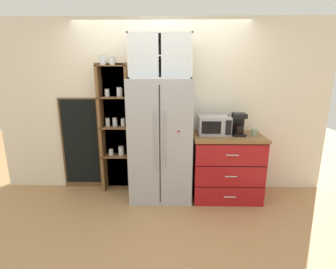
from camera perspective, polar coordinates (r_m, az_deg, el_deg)
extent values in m
plane|color=tan|center=(3.79, -1.57, -14.09)|extent=(10.68, 10.68, 0.00)
cube|color=silver|center=(3.77, -1.43, 6.27)|extent=(4.98, 0.10, 2.55)
cube|color=#ADAFB5|center=(3.50, -1.64, -1.35)|extent=(0.86, 0.62, 1.71)
cube|color=black|center=(3.20, -1.89, -2.85)|extent=(0.01, 0.01, 1.57)
cylinder|color=#ADAFB5|center=(3.17, -3.00, -1.42)|extent=(0.02, 0.02, 0.77)
cylinder|color=#ADAFB5|center=(3.16, -0.83, -1.43)|extent=(0.02, 0.02, 0.77)
cube|color=#A8161C|center=(3.14, 2.46, 0.71)|extent=(0.02, 0.01, 0.02)
cube|color=brown|center=(3.89, -11.67, 1.51)|extent=(0.49, 0.04, 1.92)
cube|color=brown|center=(3.82, -15.06, 1.08)|extent=(0.04, 0.22, 1.92)
cube|color=brown|center=(3.73, -9.04, 1.08)|extent=(0.04, 0.22, 1.92)
cube|color=brown|center=(3.88, -11.78, -4.78)|extent=(0.43, 0.22, 0.02)
cylinder|color=silver|center=(3.86, -13.00, -4.07)|extent=(0.07, 0.07, 0.09)
cylinder|color=#B77A38|center=(3.87, -12.99, -4.27)|extent=(0.06, 0.06, 0.06)
cylinder|color=#B2B2B7|center=(3.85, -13.04, -3.34)|extent=(0.06, 0.06, 0.01)
cylinder|color=silver|center=(3.83, -10.74, -3.78)|extent=(0.08, 0.08, 0.13)
cylinder|color=#2D2D2D|center=(3.84, -10.73, -4.07)|extent=(0.07, 0.07, 0.09)
cylinder|color=#B2B2B7|center=(3.81, -10.79, -2.74)|extent=(0.08, 0.08, 0.01)
cube|color=brown|center=(3.76, -12.11, 1.62)|extent=(0.43, 0.22, 0.02)
cylinder|color=silver|center=(3.78, -13.73, 2.67)|extent=(0.06, 0.06, 0.12)
cylinder|color=beige|center=(3.78, -13.71, 2.40)|extent=(0.05, 0.05, 0.08)
cylinder|color=#B2B2B7|center=(3.77, -13.78, 3.65)|extent=(0.06, 0.06, 0.01)
cylinder|color=silver|center=(3.75, -12.15, 2.71)|extent=(0.07, 0.07, 0.12)
cylinder|color=white|center=(3.76, -12.13, 2.43)|extent=(0.06, 0.06, 0.08)
cylinder|color=#B2B2B7|center=(3.74, -12.20, 3.74)|extent=(0.06, 0.06, 0.01)
cylinder|color=silver|center=(3.73, -10.33, 2.64)|extent=(0.06, 0.06, 0.11)
cylinder|color=#E0C67F|center=(3.74, -10.31, 2.39)|extent=(0.05, 0.05, 0.08)
cylinder|color=#B2B2B7|center=(3.72, -10.37, 3.60)|extent=(0.06, 0.06, 0.01)
cube|color=brown|center=(3.69, -12.47, 8.34)|extent=(0.43, 0.22, 0.02)
cylinder|color=silver|center=(3.70, -13.85, 9.21)|extent=(0.07, 0.07, 0.10)
cylinder|color=#382316|center=(3.70, -13.84, 8.98)|extent=(0.06, 0.06, 0.07)
cylinder|color=#B2B2B7|center=(3.70, -13.90, 10.09)|extent=(0.06, 0.06, 0.01)
cylinder|color=silver|center=(3.66, -11.12, 9.48)|extent=(0.08, 0.08, 0.13)
cylinder|color=white|center=(3.66, -11.11, 9.18)|extent=(0.07, 0.07, 0.09)
cylinder|color=#B2B2B7|center=(3.65, -11.17, 10.55)|extent=(0.08, 0.08, 0.01)
cube|color=brown|center=(3.68, -12.84, 15.21)|extent=(0.43, 0.22, 0.02)
cylinder|color=silver|center=(3.69, -14.87, 16.22)|extent=(0.08, 0.08, 0.13)
cylinder|color=brown|center=(3.69, -14.86, 15.93)|extent=(0.07, 0.07, 0.09)
cylinder|color=#B2B2B7|center=(3.70, -14.95, 17.30)|extent=(0.08, 0.08, 0.01)
cylinder|color=silver|center=(3.68, -12.76, 16.11)|extent=(0.08, 0.08, 0.10)
cylinder|color=#CCB78C|center=(3.68, -12.75, 15.89)|extent=(0.07, 0.07, 0.07)
cylinder|color=#B2B2B7|center=(3.69, -12.81, 16.97)|extent=(0.07, 0.07, 0.01)
cube|color=#A8161C|center=(3.72, 13.23, -7.43)|extent=(0.95, 0.62, 0.90)
cube|color=olive|center=(3.57, 13.65, -0.41)|extent=(0.98, 0.65, 0.04)
cube|color=black|center=(3.50, 14.14, -11.75)|extent=(0.93, 0.00, 0.01)
cube|color=silver|center=(3.55, 14.04, -13.81)|extent=(0.16, 0.01, 0.01)
cube|color=black|center=(3.38, 14.45, -7.18)|extent=(0.93, 0.00, 0.01)
cube|color=silver|center=(3.43, 14.34, -9.38)|extent=(0.16, 0.01, 0.01)
cube|color=black|center=(3.29, 14.76, -2.31)|extent=(0.93, 0.00, 0.01)
cube|color=silver|center=(3.32, 14.65, -4.63)|extent=(0.16, 0.01, 0.01)
cube|color=#ADAFB5|center=(3.55, 10.53, 2.14)|extent=(0.44, 0.32, 0.26)
cube|color=black|center=(3.38, 9.97, 1.58)|extent=(0.26, 0.01, 0.17)
cube|color=black|center=(3.43, 13.77, 1.54)|extent=(0.08, 0.01, 0.20)
cube|color=black|center=(3.58, 15.88, 0.04)|extent=(0.17, 0.20, 0.03)
cube|color=black|center=(3.62, 15.75, 2.39)|extent=(0.17, 0.06, 0.30)
cube|color=black|center=(3.53, 16.17, 4.22)|extent=(0.17, 0.20, 0.06)
cylinder|color=black|center=(3.55, 16.00, 1.18)|extent=(0.11, 0.11, 0.12)
cylinder|color=#8CA37F|center=(3.60, 19.24, 0.45)|extent=(0.08, 0.08, 0.10)
torus|color=#8CA37F|center=(3.62, 20.02, 0.52)|extent=(0.05, 0.01, 0.05)
cylinder|color=silver|center=(3.57, 13.67, 1.53)|extent=(0.06, 0.06, 0.20)
cone|color=silver|center=(3.55, 13.77, 3.17)|extent=(0.06, 0.06, 0.04)
cylinder|color=silver|center=(3.54, 13.80, 3.65)|extent=(0.03, 0.03, 0.07)
cylinder|color=black|center=(3.54, 13.83, 4.28)|extent=(0.03, 0.03, 0.01)
cube|color=silver|center=(3.55, -1.64, 17.44)|extent=(0.82, 0.02, 0.57)
cube|color=silver|center=(3.43, -1.80, 22.18)|extent=(0.82, 0.32, 0.02)
cube|color=silver|center=(3.40, -1.72, 12.96)|extent=(0.82, 0.32, 0.02)
cube|color=silver|center=(3.45, -8.78, 17.40)|extent=(0.02, 0.32, 0.57)
cube|color=silver|center=(3.41, 5.34, 17.54)|extent=(0.02, 0.32, 0.57)
cube|color=silver|center=(3.40, -1.76, 17.59)|extent=(0.79, 0.30, 0.02)
cube|color=silver|center=(3.27, -5.69, 17.68)|extent=(0.38, 0.01, 0.53)
cube|color=silver|center=(3.25, 1.92, 17.76)|extent=(0.38, 0.01, 0.53)
cylinder|color=silver|center=(3.42, -6.68, 13.08)|extent=(0.05, 0.05, 0.00)
cylinder|color=silver|center=(3.42, -6.70, 13.63)|extent=(0.01, 0.01, 0.07)
cone|color=silver|center=(3.42, -6.73, 14.64)|extent=(0.06, 0.06, 0.05)
cylinder|color=silver|center=(3.40, -3.39, 13.15)|extent=(0.05, 0.05, 0.00)
cylinder|color=silver|center=(3.40, -3.39, 13.70)|extent=(0.01, 0.01, 0.07)
cone|color=silver|center=(3.40, -3.41, 14.71)|extent=(0.06, 0.06, 0.05)
cylinder|color=silver|center=(3.40, -0.06, 13.17)|extent=(0.05, 0.05, 0.00)
cylinder|color=silver|center=(3.39, -0.06, 13.72)|extent=(0.01, 0.01, 0.07)
cone|color=silver|center=(3.39, -0.06, 14.74)|extent=(0.06, 0.06, 0.05)
cylinder|color=silver|center=(3.40, 3.28, 13.15)|extent=(0.05, 0.05, 0.00)
cylinder|color=silver|center=(3.40, 3.28, 13.70)|extent=(0.01, 0.01, 0.07)
cone|color=silver|center=(3.40, 3.30, 14.71)|extent=(0.06, 0.06, 0.05)
cylinder|color=white|center=(3.43, -6.12, 18.18)|extent=(0.06, 0.06, 0.07)
cylinder|color=white|center=(3.40, 2.62, 18.27)|extent=(0.06, 0.06, 0.07)
cube|color=brown|center=(4.07, -19.37, -2.06)|extent=(0.60, 0.04, 1.42)
cube|color=black|center=(4.05, -19.50, -1.73)|extent=(0.54, 0.01, 1.32)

